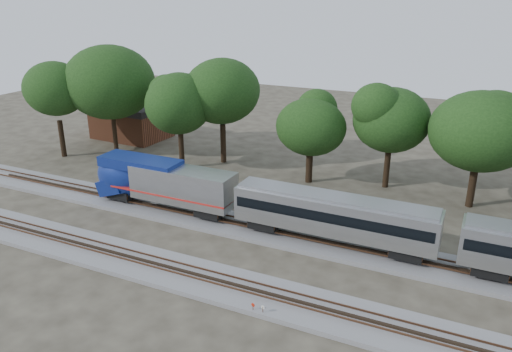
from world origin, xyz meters
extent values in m
plane|color=#383328|center=(0.00, 0.00, 0.00)|extent=(160.00, 160.00, 0.00)
cube|color=slate|center=(0.00, 6.00, 0.20)|extent=(160.00, 5.00, 0.40)
cube|color=brown|center=(0.00, 5.28, 0.66)|extent=(160.00, 0.08, 0.15)
cube|color=brown|center=(0.00, 6.72, 0.66)|extent=(160.00, 0.08, 0.15)
cube|color=slate|center=(0.00, -4.00, 0.20)|extent=(160.00, 5.00, 0.40)
cube|color=brown|center=(0.00, -4.72, 0.66)|extent=(160.00, 0.08, 0.15)
cube|color=brown|center=(0.00, -3.28, 0.66)|extent=(160.00, 0.08, 0.15)
cube|color=#B4B7BC|center=(-7.44, 6.00, 3.43)|extent=(11.21, 3.17, 3.49)
ellipsoid|color=navy|center=(-15.48, 6.00, 3.16)|extent=(5.71, 3.30, 4.87)
cube|color=navy|center=(-12.63, 6.00, 5.07)|extent=(8.99, 3.11, 1.06)
cube|color=black|center=(-14.96, 6.00, 4.22)|extent=(0.47, 2.43, 1.38)
cube|color=#B4211B|center=(-8.71, 6.00, 2.53)|extent=(13.75, 3.21, 0.19)
cube|color=black|center=(-15.33, 6.00, 1.21)|extent=(2.75, 2.33, 0.95)
cube|color=black|center=(-4.22, 6.00, 1.21)|extent=(2.75, 2.33, 0.95)
cube|color=#B4B7BC|center=(8.48, 6.00, 3.27)|extent=(18.41, 3.17, 3.17)
cube|color=black|center=(8.48, 6.00, 3.59)|extent=(17.77, 3.22, 0.95)
cube|color=gray|center=(8.48, 6.00, 4.91)|extent=(17.98, 2.54, 0.37)
cube|color=black|center=(1.82, 6.00, 1.21)|extent=(2.75, 2.33, 0.95)
cube|color=black|center=(15.15, 6.00, 1.21)|extent=(2.75, 2.33, 0.95)
cube|color=black|center=(21.66, 6.00, 1.21)|extent=(2.75, 2.33, 0.95)
cylinder|color=#512D19|center=(6.34, -6.22, 0.42)|extent=(0.06, 0.06, 0.84)
cylinder|color=red|center=(6.34, -6.22, 0.80)|extent=(0.30, 0.11, 0.30)
cylinder|color=#512D19|center=(7.11, -6.20, 0.43)|extent=(0.06, 0.06, 0.87)
cylinder|color=silver|center=(7.11, -6.20, 0.82)|extent=(0.31, 0.08, 0.31)
cube|color=#512D19|center=(5.79, -5.29, 0.15)|extent=(0.57, 0.43, 0.30)
cube|color=brown|center=(-31.20, 27.59, 2.19)|extent=(11.34, 8.21, 4.39)
cube|color=black|center=(-31.20, 27.59, 4.88)|extent=(11.55, 8.42, 0.99)
cylinder|color=black|center=(-33.83, 15.63, 2.58)|extent=(0.70, 0.70, 5.17)
ellipsoid|color=black|center=(-33.83, 15.63, 9.60)|extent=(9.75, 9.75, 8.28)
cylinder|color=black|center=(-27.90, 19.79, 2.76)|extent=(0.70, 0.70, 5.53)
ellipsoid|color=black|center=(-27.90, 19.79, 10.26)|extent=(10.42, 10.42, 8.86)
cylinder|color=black|center=(-15.97, 18.67, 2.32)|extent=(0.70, 0.70, 4.64)
ellipsoid|color=black|center=(-15.97, 18.67, 8.62)|extent=(8.76, 8.76, 7.44)
cylinder|color=black|center=(-12.11, 23.04, 2.63)|extent=(0.70, 0.70, 5.26)
ellipsoid|color=black|center=(-12.11, 23.04, 9.77)|extent=(9.92, 9.92, 8.43)
cylinder|color=black|center=(0.99, 20.85, 1.86)|extent=(0.70, 0.70, 3.73)
ellipsoid|color=black|center=(0.99, 20.85, 6.92)|extent=(7.03, 7.03, 5.98)
cylinder|color=black|center=(9.85, 23.18, 2.21)|extent=(0.70, 0.70, 4.42)
ellipsoid|color=black|center=(9.85, 23.18, 8.22)|extent=(8.34, 8.34, 7.09)
cylinder|color=black|center=(19.31, 21.30, 2.28)|extent=(0.70, 0.70, 4.56)
ellipsoid|color=black|center=(19.31, 21.30, 8.46)|extent=(8.59, 8.59, 7.30)
camera|label=1|loc=(19.50, -33.68, 22.14)|focal=35.00mm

